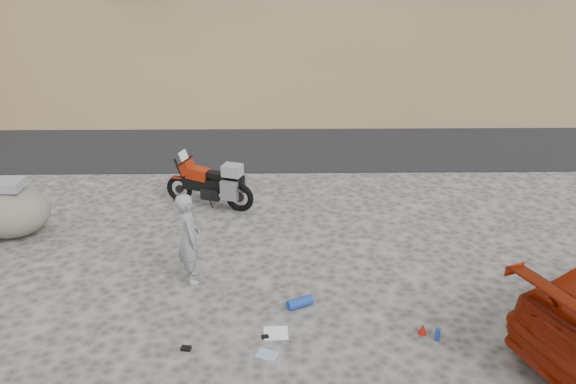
# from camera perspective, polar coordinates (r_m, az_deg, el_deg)

# --- Properties ---
(ground) EXTENTS (140.00, 140.00, 0.00)m
(ground) POSITION_cam_1_polar(r_m,az_deg,el_deg) (10.45, -6.95, -9.17)
(ground) COLOR #3E3C39
(ground) RESTS_ON ground
(road) EXTENTS (120.00, 7.00, 0.05)m
(road) POSITION_cam_1_polar(r_m,az_deg,el_deg) (18.65, -4.27, 5.78)
(road) COLOR black
(road) RESTS_ON ground
(motorcycle) EXTENTS (2.16, 1.07, 1.33)m
(motorcycle) POSITION_cam_1_polar(r_m,az_deg,el_deg) (13.21, -7.66, 0.77)
(motorcycle) COLOR black
(motorcycle) RESTS_ON ground
(man) EXTENTS (0.59, 0.73, 1.72)m
(man) POSITION_cam_1_polar(r_m,az_deg,el_deg) (10.62, -9.72, -8.75)
(man) COLOR gray
(man) RESTS_ON ground
(boulder) EXTENTS (1.88, 1.70, 1.23)m
(boulder) POSITION_cam_1_polar(r_m,az_deg,el_deg) (13.17, -26.35, -1.77)
(boulder) COLOR #615B53
(boulder) RESTS_ON ground
(gear_white_cloth) EXTENTS (0.40, 0.36, 0.01)m
(gear_white_cloth) POSITION_cam_1_polar(r_m,az_deg,el_deg) (9.16, -1.24, -14.14)
(gear_white_cloth) COLOR white
(gear_white_cloth) RESTS_ON ground
(gear_blue_mat) EXTENTS (0.47, 0.35, 0.18)m
(gear_blue_mat) POSITION_cam_1_polar(r_m,az_deg,el_deg) (9.70, 1.22, -11.16)
(gear_blue_mat) COLOR navy
(gear_blue_mat) RESTS_ON ground
(gear_bottle) EXTENTS (0.09, 0.09, 0.21)m
(gear_bottle) POSITION_cam_1_polar(r_m,az_deg,el_deg) (9.26, 14.96, -13.82)
(gear_bottle) COLOR navy
(gear_bottle) RESTS_ON ground
(gear_funnel) EXTENTS (0.15, 0.15, 0.18)m
(gear_funnel) POSITION_cam_1_polar(r_m,az_deg,el_deg) (9.35, 13.53, -13.37)
(gear_funnel) COLOR #A8130B
(gear_funnel) RESTS_ON ground
(gear_glove_a) EXTENTS (0.16, 0.12, 0.04)m
(gear_glove_a) POSITION_cam_1_polar(r_m,az_deg,el_deg) (8.98, -10.31, -15.36)
(gear_glove_a) COLOR black
(gear_glove_a) RESTS_ON ground
(gear_glove_b) EXTENTS (0.12, 0.10, 0.04)m
(gear_glove_b) POSITION_cam_1_polar(r_m,az_deg,el_deg) (9.07, -2.33, -14.49)
(gear_glove_b) COLOR black
(gear_glove_b) RESTS_ON ground
(gear_blue_cloth) EXTENTS (0.37, 0.33, 0.01)m
(gear_blue_cloth) POSITION_cam_1_polar(r_m,az_deg,el_deg) (8.76, -2.13, -16.18)
(gear_blue_cloth) COLOR #7D9FC2
(gear_blue_cloth) RESTS_ON ground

